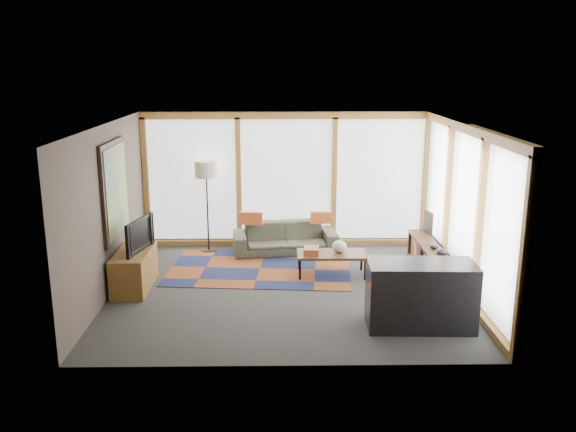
{
  "coord_description": "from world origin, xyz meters",
  "views": [
    {
      "loc": [
        -0.14,
        -9.06,
        3.5
      ],
      "look_at": [
        0.0,
        0.4,
        1.1
      ],
      "focal_mm": 38.0,
      "sensor_mm": 36.0,
      "label": 1
    }
  ],
  "objects_px": {
    "sofa": "(285,238)",
    "coffee_table": "(331,264)",
    "television": "(135,235)",
    "tv_console": "(134,269)",
    "floor_lamp": "(207,207)",
    "bookshelf": "(430,258)",
    "bar_counter": "(421,295)"
  },
  "relations": [
    {
      "from": "coffee_table",
      "to": "bookshelf",
      "type": "height_order",
      "value": "bookshelf"
    },
    {
      "from": "floor_lamp",
      "to": "tv_console",
      "type": "xyz_separation_m",
      "value": [
        -0.96,
        -1.95,
        -0.56
      ]
    },
    {
      "from": "sofa",
      "to": "television",
      "type": "relative_size",
      "value": 2.11
    },
    {
      "from": "sofa",
      "to": "bookshelf",
      "type": "height_order",
      "value": "sofa"
    },
    {
      "from": "television",
      "to": "tv_console",
      "type": "bearing_deg",
      "value": 129.86
    },
    {
      "from": "television",
      "to": "bar_counter",
      "type": "relative_size",
      "value": 0.64
    },
    {
      "from": "television",
      "to": "coffee_table",
      "type": "bearing_deg",
      "value": -67.22
    },
    {
      "from": "bookshelf",
      "to": "television",
      "type": "height_order",
      "value": "television"
    },
    {
      "from": "bookshelf",
      "to": "bar_counter",
      "type": "distance_m",
      "value": 2.31
    },
    {
      "from": "bar_counter",
      "to": "coffee_table",
      "type": "bearing_deg",
      "value": 117.96
    },
    {
      "from": "television",
      "to": "sofa",
      "type": "bearing_deg",
      "value": -39.52
    },
    {
      "from": "sofa",
      "to": "coffee_table",
      "type": "distance_m",
      "value": 1.49
    },
    {
      "from": "tv_console",
      "to": "television",
      "type": "height_order",
      "value": "television"
    },
    {
      "from": "sofa",
      "to": "floor_lamp",
      "type": "distance_m",
      "value": 1.57
    },
    {
      "from": "sofa",
      "to": "television",
      "type": "bearing_deg",
      "value": -149.29
    },
    {
      "from": "bookshelf",
      "to": "television",
      "type": "xyz_separation_m",
      "value": [
        -4.84,
        -0.65,
        0.63
      ]
    },
    {
      "from": "coffee_table",
      "to": "tv_console",
      "type": "distance_m",
      "value": 3.23
    },
    {
      "from": "floor_lamp",
      "to": "bar_counter",
      "type": "xyz_separation_m",
      "value": [
        3.25,
        -3.49,
        -0.41
      ]
    },
    {
      "from": "bar_counter",
      "to": "television",
      "type": "bearing_deg",
      "value": 161.43
    },
    {
      "from": "sofa",
      "to": "coffee_table",
      "type": "height_order",
      "value": "sofa"
    },
    {
      "from": "sofa",
      "to": "tv_console",
      "type": "relative_size",
      "value": 1.57
    },
    {
      "from": "sofa",
      "to": "tv_console",
      "type": "distance_m",
      "value": 3.03
    },
    {
      "from": "tv_console",
      "to": "bar_counter",
      "type": "distance_m",
      "value": 4.48
    },
    {
      "from": "floor_lamp",
      "to": "bookshelf",
      "type": "distance_m",
      "value": 4.17
    },
    {
      "from": "sofa",
      "to": "bookshelf",
      "type": "relative_size",
      "value": 0.99
    },
    {
      "from": "tv_console",
      "to": "bar_counter",
      "type": "bearing_deg",
      "value": -20.01
    },
    {
      "from": "coffee_table",
      "to": "floor_lamp",
      "type": "bearing_deg",
      "value": 147.81
    },
    {
      "from": "sofa",
      "to": "tv_console",
      "type": "height_order",
      "value": "tv_console"
    },
    {
      "from": "sofa",
      "to": "floor_lamp",
      "type": "bearing_deg",
      "value": 168.52
    },
    {
      "from": "coffee_table",
      "to": "tv_console",
      "type": "relative_size",
      "value": 0.94
    },
    {
      "from": "bookshelf",
      "to": "tv_console",
      "type": "relative_size",
      "value": 1.59
    },
    {
      "from": "sofa",
      "to": "bar_counter",
      "type": "relative_size",
      "value": 1.35
    }
  ]
}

